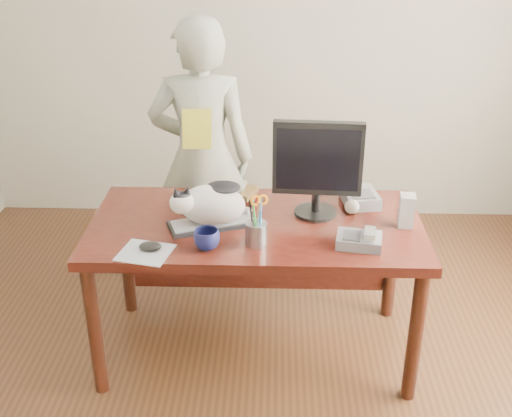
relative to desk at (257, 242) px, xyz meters
The scene contains 16 objects.
room 1.01m from the desk, 90.00° to the right, with size 4.50×4.50×4.50m.
desk is the anchor object (origin of this frame).
keyboard 0.29m from the desk, 150.90° to the right, with size 0.44×0.29×0.02m.
cat 0.37m from the desk, 150.91° to the right, with size 0.39×0.30×0.23m.
monitor 0.51m from the desk, ahead, with size 0.43×0.22×0.48m.
pen_cup 0.36m from the desk, 88.58° to the right, with size 0.12×0.12×0.25m.
mousepad 0.63m from the desk, 141.13° to the right, with size 0.26×0.24×0.00m.
mouse 0.61m from the desk, 141.42° to the right, with size 0.11×0.08×0.04m.
coffee_mug 0.44m from the desk, 122.12° to the right, with size 0.12×0.12×0.09m, color #0C0F33.
phone 0.58m from the desk, 31.30° to the right, with size 0.22×0.18×0.09m.
speaker 0.75m from the desk, ahead, with size 0.08×0.09×0.16m.
baseball 0.50m from the desk, ahead, with size 0.07×0.07×0.07m.
book_stack 0.29m from the desk, 125.17° to the left, with size 0.26×0.22×0.08m.
calculator 0.57m from the desk, 16.84° to the left, with size 0.20×0.25×0.07m.
person 0.71m from the desk, 119.46° to the left, with size 0.59×0.39×1.63m, color beige.
held_book 0.70m from the desk, 128.48° to the left, with size 0.16×0.10×0.21m.
Camera 1 is at (0.09, -2.14, 2.16)m, focal length 45.00 mm.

